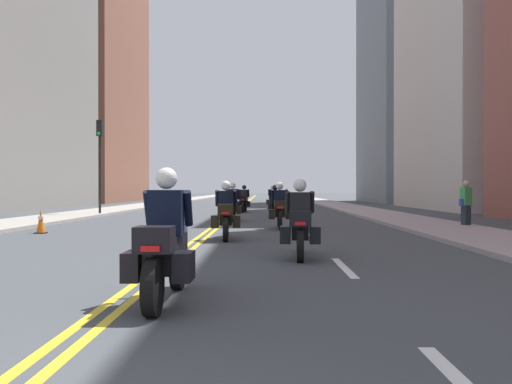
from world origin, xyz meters
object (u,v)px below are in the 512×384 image
traffic_cone_0 (41,221)px  motorcycle_3 (280,209)px  motorcycle_6 (244,201)px  motorcycle_7 (272,199)px  motorcycle_4 (233,206)px  pedestrian_1 (466,204)px  traffic_light_near (100,150)px  motorcycle_5 (275,203)px  motorcycle_1 (300,225)px  motorcycle_2 (226,216)px  motorcycle_0 (165,249)px

traffic_cone_0 → motorcycle_3: bearing=15.5°
motorcycle_6 → motorcycle_7: 5.16m
motorcycle_4 → pedestrian_1: bearing=-26.0°
traffic_cone_0 → traffic_light_near: traffic_light_near is taller
traffic_light_near → motorcycle_6: bearing=28.8°
motorcycle_3 → motorcycle_4: 4.80m
motorcycle_3 → traffic_light_near: 12.99m
traffic_light_near → motorcycle_5: bearing=-1.9°
motorcycle_7 → traffic_light_near: 12.79m
traffic_cone_0 → traffic_light_near: (-1.53, 11.16, 2.94)m
motorcycle_1 → motorcycle_5: motorcycle_5 is taller
motorcycle_1 → motorcycle_6: bearing=98.2°
traffic_cone_0 → motorcycle_2: bearing=-18.9°
motorcycle_0 → motorcycle_1: bearing=67.3°
motorcycle_0 → traffic_cone_0: 11.64m
motorcycle_0 → motorcycle_1: (1.88, 4.36, -0.01)m
motorcycle_1 → motorcycle_7: motorcycle_7 is taller
motorcycle_7 → motorcycle_4: bearing=-94.9°
motorcycle_7 → pedestrian_1: 18.73m
motorcycle_2 → traffic_light_near: size_ratio=0.44×
motorcycle_2 → pedestrian_1: (7.95, 4.34, 0.21)m
motorcycle_1 → motorcycle_3: size_ratio=0.98×
motorcycle_7 → motorcycle_5: bearing=-87.0°
motorcycle_3 → motorcycle_5: bearing=89.5°
motorcycle_4 → motorcycle_2: bearing=-87.5°
motorcycle_0 → motorcycle_5: (1.74, 21.06, 0.00)m
motorcycle_1 → motorcycle_5: 16.70m
motorcycle_4 → traffic_light_near: size_ratio=0.47×
traffic_cone_0 → motorcycle_4: bearing=49.7°
pedestrian_1 → motorcycle_5: bearing=-83.3°
pedestrian_1 → motorcycle_0: bearing=27.1°
motorcycle_1 → motorcycle_6: motorcycle_6 is taller
motorcycle_5 → traffic_light_near: 9.28m
motorcycle_0 → pedestrian_1: 14.94m
motorcycle_4 → motorcycle_7: (1.88, 13.52, -0.00)m
motorcycle_2 → motorcycle_3: (1.55, 4.01, 0.02)m
pedestrian_1 → motorcycle_6: bearing=-87.7°
motorcycle_2 → motorcycle_4: motorcycle_4 is taller
motorcycle_3 → traffic_cone_0: bearing=-164.8°
motorcycle_4 → traffic_light_near: (-7.00, 4.71, 2.66)m
traffic_light_near → motorcycle_1: bearing=-62.0°
motorcycle_2 → traffic_light_near: bearing=116.0°
motorcycle_0 → motorcycle_4: size_ratio=0.99×
motorcycle_5 → motorcycle_7: size_ratio=0.98×
motorcycle_2 → motorcycle_6: bearing=87.3°
motorcycle_4 → motorcycle_7: bearing=82.5°
motorcycle_0 → motorcycle_7: bearing=87.3°
motorcycle_0 → traffic_cone_0: bearing=119.4°
motorcycle_6 → traffic_cone_0: bearing=-107.0°
motorcycle_0 → traffic_light_near: (-7.14, 21.35, 2.67)m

